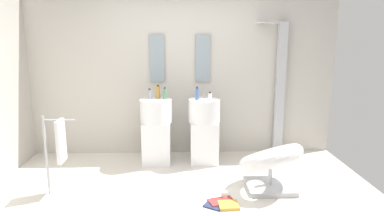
# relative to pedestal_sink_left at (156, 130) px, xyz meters

# --- Properties ---
(ground_plane) EXTENTS (4.80, 3.60, 0.04)m
(ground_plane) POSITION_rel_pedestal_sink_left_xyz_m (0.35, -1.15, -0.52)
(ground_plane) COLOR silver
(rear_partition) EXTENTS (4.80, 0.10, 2.60)m
(rear_partition) POSITION_rel_pedestal_sink_left_xyz_m (0.35, 0.50, 0.80)
(rear_partition) COLOR beige
(rear_partition) RESTS_ON ground_plane
(pedestal_sink_left) EXTENTS (0.46, 0.46, 1.05)m
(pedestal_sink_left) POSITION_rel_pedestal_sink_left_xyz_m (0.00, 0.00, 0.00)
(pedestal_sink_left) COLOR white
(pedestal_sink_left) RESTS_ON ground_plane
(pedestal_sink_right) EXTENTS (0.46, 0.46, 1.05)m
(pedestal_sink_right) POSITION_rel_pedestal_sink_left_xyz_m (0.70, 0.00, 0.00)
(pedestal_sink_right) COLOR white
(pedestal_sink_right) RESTS_ON ground_plane
(vanity_mirror_left) EXTENTS (0.22, 0.03, 0.71)m
(vanity_mirror_left) POSITION_rel_pedestal_sink_left_xyz_m (0.00, 0.43, 1.00)
(vanity_mirror_left) COLOR #8C9EA8
(vanity_mirror_right) EXTENTS (0.22, 0.03, 0.71)m
(vanity_mirror_right) POSITION_rel_pedestal_sink_left_xyz_m (0.70, 0.43, 1.00)
(vanity_mirror_right) COLOR #8C9EA8
(shower_column) EXTENTS (0.49, 0.24, 2.05)m
(shower_column) POSITION_rel_pedestal_sink_left_xyz_m (1.89, 0.37, 0.58)
(shower_column) COLOR #B7BABF
(shower_column) RESTS_ON ground_plane
(lounge_chair) EXTENTS (1.10, 1.10, 0.65)m
(lounge_chair) POSITION_rel_pedestal_sink_left_xyz_m (1.44, -0.93, -0.15)
(lounge_chair) COLOR #B7BABF
(lounge_chair) RESTS_ON ground_plane
(towel_rack) EXTENTS (0.37, 0.22, 0.95)m
(towel_rack) POSITION_rel_pedestal_sink_left_xyz_m (-1.05, -0.97, 0.13)
(towel_rack) COLOR #B7BABF
(towel_rack) RESTS_ON ground_plane
(area_rug) EXTENTS (0.91, 0.70, 0.01)m
(area_rug) POSITION_rel_pedestal_sink_left_xyz_m (0.71, -1.27, -0.50)
(area_rug) COLOR white
(area_rug) RESTS_ON ground_plane
(magazine_ochre) EXTENTS (0.22, 0.20, 0.03)m
(magazine_ochre) POSITION_rel_pedestal_sink_left_xyz_m (0.87, -1.37, -0.48)
(magazine_ochre) COLOR gold
(magazine_ochre) RESTS_ON area_rug
(magazine_navy) EXTENTS (0.29, 0.29, 0.02)m
(magazine_navy) POSITION_rel_pedestal_sink_left_xyz_m (0.73, -1.33, -0.48)
(magazine_navy) COLOR navy
(magazine_navy) RESTS_ON area_rug
(magazine_red) EXTENTS (0.32, 0.25, 0.03)m
(magazine_red) POSITION_rel_pedestal_sink_left_xyz_m (0.81, -1.28, -0.48)
(magazine_red) COLOR #B73838
(magazine_red) RESTS_ON area_rug
(coffee_mug) EXTENTS (0.07, 0.07, 0.08)m
(coffee_mug) POSITION_rel_pedestal_sink_left_xyz_m (0.85, -1.18, -0.45)
(coffee_mug) COLOR white
(coffee_mug) RESTS_ON area_rug
(soap_bottle_amber) EXTENTS (0.06, 0.06, 0.20)m
(soap_bottle_amber) POSITION_rel_pedestal_sink_left_xyz_m (0.03, 0.12, 0.54)
(soap_bottle_amber) COLOR #C68C38
(soap_bottle_amber) RESTS_ON pedestal_sink_left
(soap_bottle_white) EXTENTS (0.05, 0.05, 0.12)m
(soap_bottle_white) POSITION_rel_pedestal_sink_left_xyz_m (0.77, -0.09, 0.50)
(soap_bottle_white) COLOR white
(soap_bottle_white) RESTS_ON pedestal_sink_right
(soap_bottle_green) EXTENTS (0.05, 0.05, 0.17)m
(soap_bottle_green) POSITION_rel_pedestal_sink_left_xyz_m (0.13, 0.06, 0.52)
(soap_bottle_green) COLOR #59996B
(soap_bottle_green) RESTS_ON pedestal_sink_left
(soap_bottle_blue) EXTENTS (0.05, 0.05, 0.19)m
(soap_bottle_blue) POSITION_rel_pedestal_sink_left_xyz_m (0.59, -0.04, 0.53)
(soap_bottle_blue) COLOR #4C72B7
(soap_bottle_blue) RESTS_ON pedestal_sink_right
(soap_bottle_grey) EXTENTS (0.06, 0.06, 0.15)m
(soap_bottle_grey) POSITION_rel_pedestal_sink_left_xyz_m (-0.09, 0.08, 0.51)
(soap_bottle_grey) COLOR #99999E
(soap_bottle_grey) RESTS_ON pedestal_sink_left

